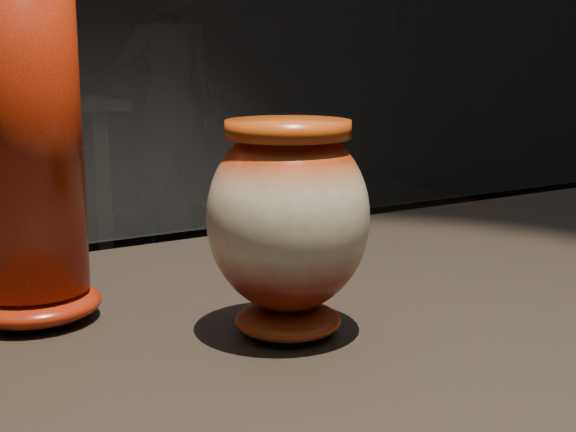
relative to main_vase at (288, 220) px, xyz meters
name	(u,v)px	position (x,y,z in m)	size (l,w,h in m)	color
main_vase	(288,220)	(0.00, 0.00, 0.00)	(0.20, 0.20, 0.20)	#621508
tall_vase	(23,119)	(-0.19, 0.17, 0.09)	(0.16, 0.16, 0.41)	#B31E0B
back_vase_right	(42,90)	(0.71, 3.63, -0.06)	(0.07, 0.07, 0.10)	brown
visitor	(169,112)	(1.42, 3.65, -0.20)	(0.59, 0.39, 1.62)	black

